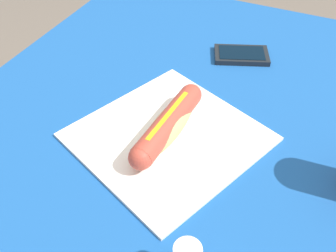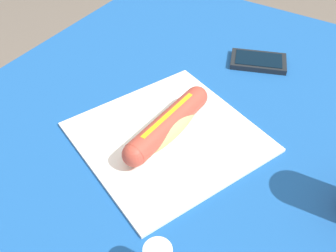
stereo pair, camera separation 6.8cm
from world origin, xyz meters
name	(u,v)px [view 1 (the left image)]	position (x,y,z in m)	size (l,w,h in m)	color
dining_table	(197,173)	(0.00, 0.00, 0.60)	(1.08, 0.95, 0.73)	brown
paper_wrapper	(168,137)	(-0.05, 0.04, 0.74)	(0.30, 0.29, 0.01)	white
hot_dog	(168,125)	(-0.05, 0.04, 0.77)	(0.22, 0.06, 0.05)	#DBB26B
cell_phone	(242,55)	(0.26, 0.00, 0.74)	(0.11, 0.14, 0.01)	black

